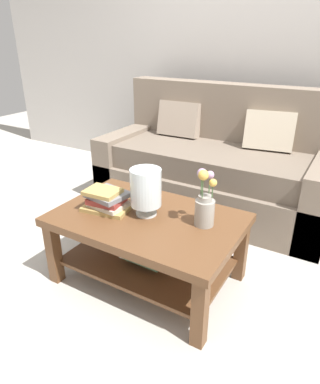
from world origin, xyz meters
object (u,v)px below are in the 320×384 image
Objects in this scene: book_stack_main at (107,200)px; flower_pitcher at (205,204)px; coffee_table at (148,235)px; glass_hurricane_vase at (146,189)px; couch at (215,167)px.

book_stack_main is 0.89× the size of flower_pitcher.
glass_hurricane_vase is (-0.02, 0.02, 0.30)m from coffee_table.
couch reaches higher than coffee_table.
book_stack_main is (-0.19, -1.30, 0.16)m from couch.
coffee_table is (0.07, -1.24, -0.04)m from couch.
flower_pitcher is (0.40, -1.16, 0.23)m from couch.
couch is at bearing 108.89° from flower_pitcher.
glass_hurricane_vase reaches higher than coffee_table.
coffee_table is at bearing 12.20° from book_stack_main.
flower_pitcher is at bearing 13.02° from book_stack_main.
book_stack_main is at bearing -166.98° from flower_pitcher.
glass_hurricane_vase is (0.24, 0.07, 0.10)m from book_stack_main.
book_stack_main is at bearing -167.80° from coffee_table.
flower_pitcher is (0.35, 0.06, -0.04)m from glass_hurricane_vase.
book_stack_main is 0.27m from glass_hurricane_vase.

